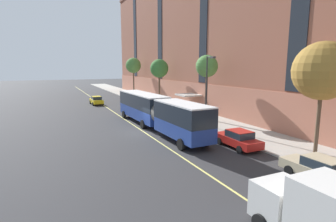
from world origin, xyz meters
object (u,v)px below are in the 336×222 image
object	(u,v)px
street_tree_far_uptown	(159,69)
fire_hydrant	(138,100)
taxi_cab	(96,100)
street_tree_near_corner	(323,71)
city_bus	(156,110)
parked_car_champagne_4	(320,169)
street_lamp	(208,85)
parked_car_red_2	(180,117)
street_tree_mid_block	(207,67)
street_tree_far_downtown	(133,66)
parked_car_red_3	(238,139)
parked_car_white_1	(132,100)

from	to	relation	value
street_tree_far_uptown	fire_hydrant	bearing A→B (deg)	113.81
taxi_cab	street_tree_near_corner	xyz separation A→B (m)	(10.47, -36.57, 5.82)
city_bus	street_tree_far_uptown	xyz separation A→B (m)	(7.80, 17.44, 4.48)
parked_car_champagne_4	street_lamp	bearing A→B (deg)	83.40
parked_car_red_2	street_tree_mid_block	distance (m)	7.35
street_tree_far_downtown	parked_car_red_3	bearing A→B (deg)	-95.33
parked_car_red_3	street_tree_far_downtown	xyz separation A→B (m)	(3.96, 42.41, 6.45)
parked_car_red_3	taxi_cab	bearing A→B (deg)	101.43
parked_car_red_3	street_tree_near_corner	bearing A→B (deg)	-47.67
parked_car_red_3	street_lamp	bearing A→B (deg)	77.09
parked_car_red_3	street_tree_mid_block	size ratio (longest dim) A/B	0.54
city_bus	fire_hydrant	xyz separation A→B (m)	(5.48, 22.69, -1.64)
street_tree_far_downtown	fire_hydrant	xyz separation A→B (m)	(-2.32, -10.34, -6.74)
street_tree_far_uptown	taxi_cab	bearing A→B (deg)	152.73
street_tree_far_uptown	street_lamp	xyz separation A→B (m)	(-2.22, -19.23, -1.69)
parked_car_red_2	street_tree_far_downtown	world-z (taller)	street_tree_far_downtown
street_tree_near_corner	street_tree_mid_block	size ratio (longest dim) A/B	1.04
parked_car_red_2	street_tree_mid_block	xyz separation A→B (m)	(4.03, 0.37, 6.13)
parked_car_champagne_4	parked_car_white_1	bearing A→B (deg)	90.27
parked_car_red_2	street_tree_far_uptown	size ratio (longest dim) A/B	0.54
street_tree_far_downtown	parked_car_red_2	bearing A→B (deg)	-97.28
street_tree_near_corner	street_tree_far_uptown	distance (m)	31.17
city_bus	street_tree_mid_block	distance (m)	9.33
parked_car_champagne_4	parked_car_red_3	bearing A→B (deg)	89.94
city_bus	street_tree_mid_block	xyz separation A→B (m)	(7.80, 1.86, 4.78)
parked_car_red_3	street_tree_far_uptown	distance (m)	27.73
city_bus	street_tree_mid_block	world-z (taller)	street_tree_mid_block
parked_car_white_1	fire_hydrant	world-z (taller)	parked_car_white_1
street_lamp	street_tree_far_downtown	bearing A→B (deg)	86.36
street_tree_far_uptown	street_tree_far_downtown	bearing A→B (deg)	90.00
street_tree_near_corner	street_tree_far_downtown	bearing A→B (deg)	90.00
parked_car_white_1	fire_hydrant	bearing A→B (deg)	44.66
parked_car_red_3	street_tree_far_downtown	size ratio (longest dim) A/B	0.50
street_tree_mid_block	parked_car_red_2	bearing A→B (deg)	-174.70
street_tree_near_corner	street_tree_far_uptown	world-z (taller)	street_tree_near_corner
street_tree_mid_block	street_lamp	size ratio (longest dim) A/B	1.04
city_bus	taxi_cab	world-z (taller)	city_bus
street_tree_far_uptown	street_tree_far_downtown	size ratio (longest dim) A/B	0.92
street_tree_far_uptown	street_lamp	world-z (taller)	street_tree_far_uptown
street_tree_far_downtown	street_lamp	distance (m)	34.96
street_tree_mid_block	street_lamp	world-z (taller)	street_tree_mid_block
parked_car_white_1	parked_car_red_2	world-z (taller)	same
parked_car_champagne_4	street_tree_near_corner	world-z (taller)	street_tree_near_corner
street_lamp	fire_hydrant	size ratio (longest dim) A/B	11.01
parked_car_white_1	street_lamp	distance (m)	23.12
parked_car_white_1	street_tree_mid_block	bearing A→B (deg)	-77.70
parked_car_champagne_4	street_tree_far_uptown	xyz separation A→B (m)	(3.97, 34.36, 5.83)
parked_car_white_1	parked_car_red_3	world-z (taller)	same
street_tree_mid_block	fire_hydrant	distance (m)	21.92
parked_car_red_3	street_tree_far_downtown	distance (m)	43.08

